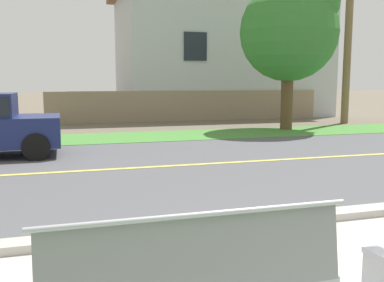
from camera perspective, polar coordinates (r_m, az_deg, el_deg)
name	(u,v)px	position (r m, az deg, el deg)	size (l,w,h in m)	color
ground_plane	(152,155)	(10.83, -5.23, -1.89)	(140.00, 140.00, 0.00)	#665B4C
curb_edge	(242,224)	(5.54, 6.62, -10.77)	(44.00, 0.30, 0.11)	#ADA89E
street_asphalt	(166,166)	(9.39, -3.41, -3.35)	(52.00, 8.00, 0.01)	#515156
road_centre_line	(166,166)	(9.39, -3.41, -3.32)	(48.00, 0.14, 0.01)	#E0CC4C
far_verge_grass	(130,137)	(14.43, -8.13, 0.51)	(48.00, 2.80, 0.02)	#478438
shade_tree_left	(293,25)	(17.02, 13.07, 14.66)	(3.65, 3.65, 6.03)	brown
garden_wall	(190,106)	(20.43, -0.29, 4.65)	(13.00, 0.36, 1.40)	gray
house_across_street	(220,51)	(24.32, 3.67, 11.66)	(11.47, 6.91, 6.85)	#B7BCC1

